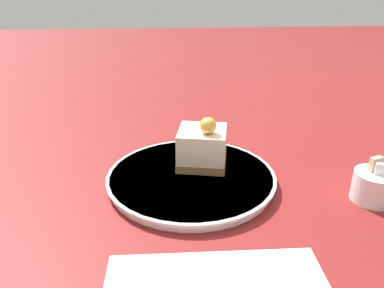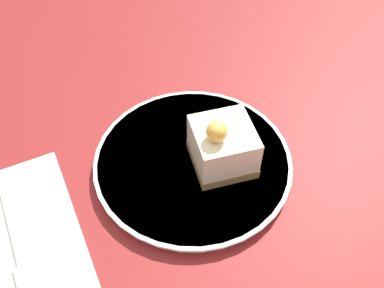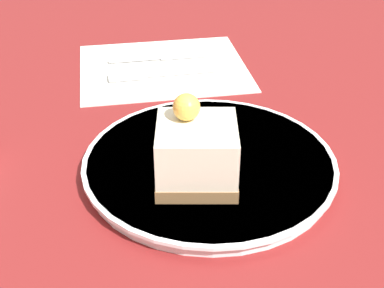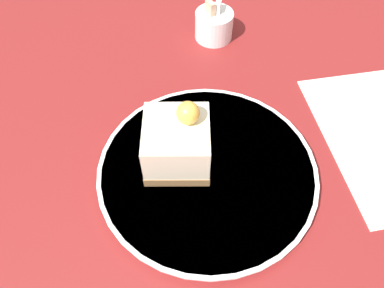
% 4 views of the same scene
% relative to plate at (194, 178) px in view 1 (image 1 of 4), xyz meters
% --- Properties ---
extents(ground_plane, '(4.00, 4.00, 0.00)m').
position_rel_plate_xyz_m(ground_plane, '(0.02, -0.00, -0.01)').
color(ground_plane, maroon).
extents(plate, '(0.28, 0.28, 0.02)m').
position_rel_plate_xyz_m(plate, '(0.00, 0.00, 0.00)').
color(plate, white).
rests_on(plate, ground_plane).
extents(cake_slice, '(0.09, 0.09, 0.09)m').
position_rel_plate_xyz_m(cake_slice, '(-0.03, 0.02, 0.04)').
color(cake_slice, olive).
rests_on(cake_slice, plate).
extents(sugar_bowl, '(0.06, 0.06, 0.07)m').
position_rel_plate_xyz_m(sugar_bowl, '(0.07, 0.27, 0.01)').
color(sugar_bowl, white).
rests_on(sugar_bowl, ground_plane).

